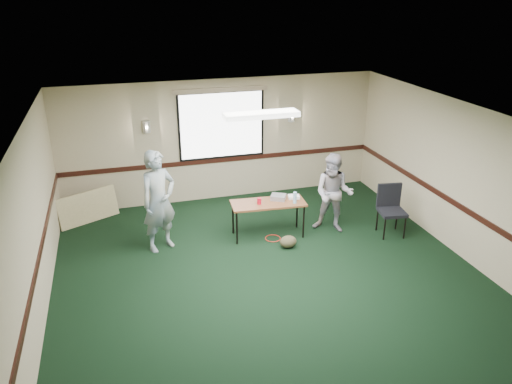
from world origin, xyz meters
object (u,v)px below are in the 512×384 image
object	(u,v)px
person_left	(159,201)
person_right	(334,193)
conference_chair	(391,205)
folding_table	(268,205)
projector	(278,197)

from	to	relation	value
person_left	person_right	size ratio (longest dim) A/B	1.19
conference_chair	folding_table	bearing A→B (deg)	176.17
conference_chair	person_left	size ratio (longest dim) A/B	0.52
folding_table	projector	bearing A→B (deg)	23.53
folding_table	person_right	xyz separation A→B (m)	(1.29, -0.14, 0.14)
folding_table	projector	size ratio (longest dim) A/B	5.23
projector	conference_chair	world-z (taller)	conference_chair
folding_table	person_left	xyz separation A→B (m)	(-2.03, 0.08, 0.29)
person_left	projector	bearing A→B (deg)	-27.84
person_left	person_right	xyz separation A→B (m)	(3.32, -0.22, -0.15)
conference_chair	person_right	world-z (taller)	person_right
person_right	projector	bearing A→B (deg)	-157.87
projector	person_left	xyz separation A→B (m)	(-2.26, 0.01, 0.19)
conference_chair	person_left	bearing A→B (deg)	-179.04
folding_table	person_left	bearing A→B (deg)	-177.99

